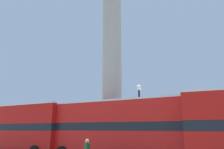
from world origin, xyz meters
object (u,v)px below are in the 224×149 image
(equestrian_statue, at_px, (205,136))
(bus_a, at_px, (19,127))
(monument_column, at_px, (112,93))
(street_lamp, at_px, (140,115))
(bus_b, at_px, (114,127))

(equestrian_statue, bearing_deg, bus_a, -130.06)
(monument_column, relative_size, equestrian_statue, 3.43)
(street_lamp, bearing_deg, monument_column, 141.70)
(monument_column, distance_m, bus_a, 9.10)
(monument_column, xyz_separation_m, equestrian_statue, (8.04, 2.20, -4.07))
(monument_column, relative_size, bus_b, 1.88)
(bus_a, height_order, bus_b, bus_a)
(monument_column, xyz_separation_m, bus_b, (2.32, -4.73, -3.38))
(monument_column, height_order, bus_a, monument_column)
(bus_a, xyz_separation_m, street_lamp, (10.85, 1.63, 0.91))
(monument_column, distance_m, street_lamp, 5.32)
(monument_column, bearing_deg, street_lamp, -38.30)
(monument_column, xyz_separation_m, bus_a, (-7.13, -4.56, -3.33))
(monument_column, height_order, bus_b, monument_column)
(bus_a, distance_m, street_lamp, 11.01)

